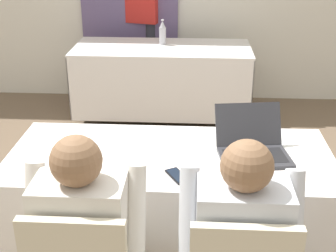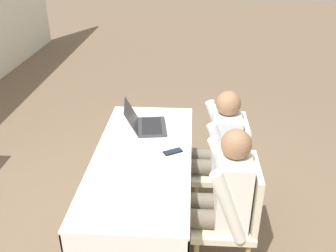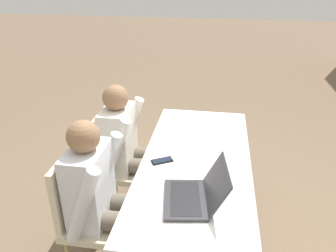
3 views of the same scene
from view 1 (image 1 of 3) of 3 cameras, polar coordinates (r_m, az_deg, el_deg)
The scene contains 11 objects.
conference_table_near at distance 2.54m, azimuth 0.27°, elevation -7.23°, with size 1.70×0.74×0.75m.
conference_table_far at distance 4.61m, azimuth -0.70°, elevation 7.38°, with size 1.70×0.74×0.75m.
laptop at distance 2.47m, azimuth 10.29°, elevation -2.55°, with size 0.40×0.39×0.23m.
cell_phone at distance 2.24m, azimuth 1.13°, elevation -6.10°, with size 0.13×0.16×0.01m.
paper_beside_laptop at distance 2.30m, azimuth 10.28°, elevation -5.81°, with size 0.24×0.32×0.00m.
paper_centre_table at distance 2.37m, azimuth -12.16°, elevation -5.10°, with size 0.29×0.34×0.00m.
paper_left_edge at distance 2.64m, azimuth 12.78°, elevation -1.94°, with size 0.32×0.36×0.00m.
water_bottle at distance 4.63m, azimuth -0.67°, elevation 11.26°, with size 0.07×0.07×0.24m.
person_checkered_shirt at distance 2.06m, azimuth -9.74°, elevation -13.10°, with size 0.50×0.52×1.15m.
person_white_shirt at distance 2.03m, azimuth 8.60°, elevation -13.80°, with size 0.50×0.52×1.15m.
person_red_shirt at distance 5.19m, azimuth -3.00°, elevation 13.23°, with size 0.38×0.28×1.59m.
Camera 1 is at (0.12, -2.17, 1.88)m, focal length 50.00 mm.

